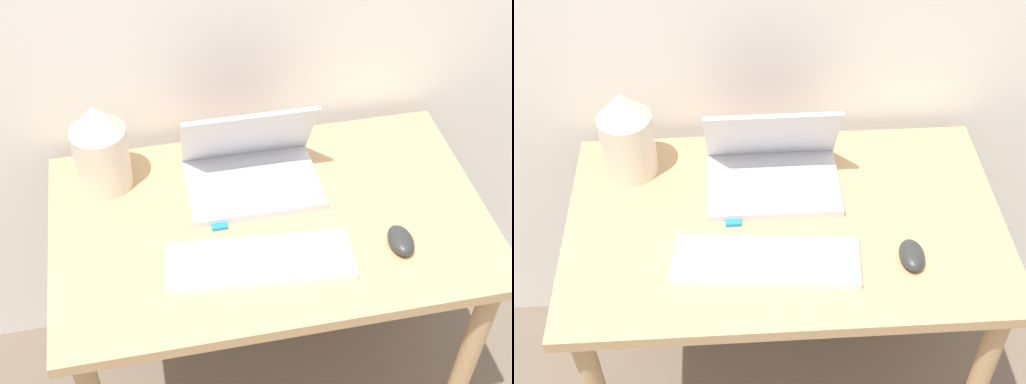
{
  "view_description": "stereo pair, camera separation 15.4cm",
  "coord_description": "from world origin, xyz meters",
  "views": [
    {
      "loc": [
        -0.26,
        -0.8,
        1.93
      ],
      "look_at": [
        -0.04,
        0.3,
        0.84
      ],
      "focal_mm": 50.0,
      "sensor_mm": 36.0,
      "label": 1
    },
    {
      "loc": [
        -0.11,
        -0.82,
        1.93
      ],
      "look_at": [
        -0.04,
        0.3,
        0.84
      ],
      "focal_mm": 50.0,
      "sensor_mm": 36.0,
      "label": 2
    }
  ],
  "objects": [
    {
      "name": "desk",
      "position": [
        0.0,
        0.31,
        0.62
      ],
      "size": [
        1.01,
        0.62,
        0.74
      ],
      "color": "tan",
      "rests_on": "ground_plane"
    },
    {
      "name": "mouse",
      "position": [
        0.27,
        0.17,
        0.76
      ],
      "size": [
        0.06,
        0.09,
        0.04
      ],
      "color": "#2D2D2D",
      "rests_on": "desk"
    },
    {
      "name": "mp3_player",
      "position": [
        -0.12,
        0.32,
        0.74
      ],
      "size": [
        0.04,
        0.05,
        0.01
      ],
      "color": "#1E7FB7",
      "rests_on": "desk"
    },
    {
      "name": "vase",
      "position": [
        -0.37,
        0.51,
        0.85
      ],
      "size": [
        0.13,
        0.13,
        0.23
      ],
      "color": "beige",
      "rests_on": "desk"
    },
    {
      "name": "keyboard",
      "position": [
        -0.05,
        0.18,
        0.75
      ],
      "size": [
        0.42,
        0.17,
        0.02
      ],
      "color": "white",
      "rests_on": "desk"
    },
    {
      "name": "laptop",
      "position": [
        -0.02,
        0.44,
        0.78
      ],
      "size": [
        0.32,
        0.22,
        0.22
      ],
      "color": "silver",
      "rests_on": "desk"
    }
  ]
}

